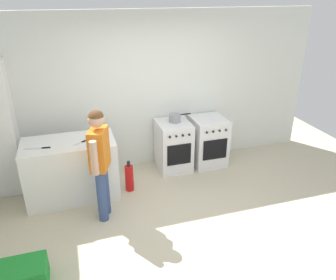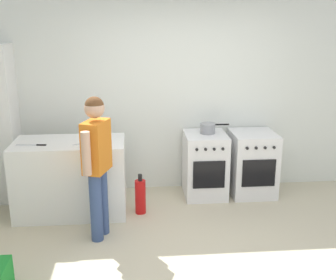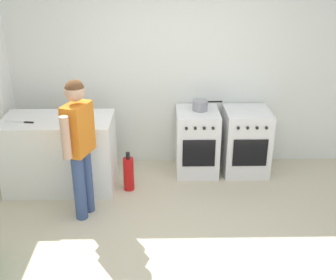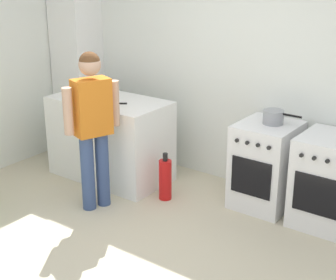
% 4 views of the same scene
% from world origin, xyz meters
% --- Properties ---
extents(ground_plane, '(8.00, 8.00, 0.00)m').
position_xyz_m(ground_plane, '(0.00, 0.00, 0.00)').
color(ground_plane, beige).
extents(back_wall, '(6.00, 0.10, 2.60)m').
position_xyz_m(back_wall, '(0.00, 1.95, 1.30)').
color(back_wall, silver).
rests_on(back_wall, ground).
extents(counter_unit, '(1.30, 0.70, 0.90)m').
position_xyz_m(counter_unit, '(-1.35, 1.20, 0.45)').
color(counter_unit, white).
rests_on(counter_unit, ground).
extents(oven_left, '(0.54, 0.62, 0.85)m').
position_xyz_m(oven_left, '(0.35, 1.58, 0.43)').
color(oven_left, white).
rests_on(oven_left, ground).
extents(oven_right, '(0.57, 0.62, 0.85)m').
position_xyz_m(oven_right, '(0.99, 1.58, 0.43)').
color(oven_right, white).
rests_on(oven_right, ground).
extents(pot, '(0.38, 0.20, 0.13)m').
position_xyz_m(pot, '(0.38, 1.61, 0.92)').
color(pot, gray).
rests_on(pot, oven_left).
extents(knife_utility, '(0.22, 0.17, 0.01)m').
position_xyz_m(knife_utility, '(-1.16, 1.11, 0.90)').
color(knife_utility, silver).
rests_on(knife_utility, counter_unit).
extents(knife_bread, '(0.35, 0.08, 0.01)m').
position_xyz_m(knife_bread, '(-1.74, 1.09, 0.90)').
color(knife_bread, silver).
rests_on(knife_bread, counter_unit).
extents(person, '(0.30, 0.54, 1.55)m').
position_xyz_m(person, '(-0.97, 0.56, 0.91)').
color(person, '#384C7A').
rests_on(person, ground).
extents(fire_extinguisher, '(0.13, 0.13, 0.50)m').
position_xyz_m(fire_extinguisher, '(-0.52, 1.10, 0.22)').
color(fire_extinguisher, red).
rests_on(fire_extinguisher, ground).
extents(recycling_crate_lower, '(0.52, 0.36, 0.28)m').
position_xyz_m(recycling_crate_lower, '(-1.95, -0.39, 0.14)').
color(recycling_crate_lower, '#1E842D').
rests_on(recycling_crate_lower, ground).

